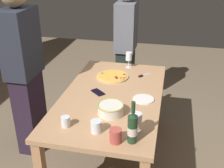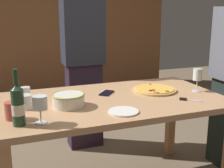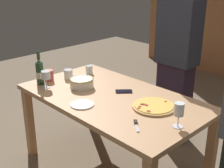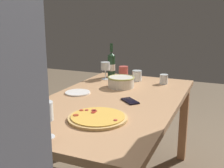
{
  "view_description": "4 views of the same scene",
  "coord_description": "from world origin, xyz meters",
  "px_view_note": "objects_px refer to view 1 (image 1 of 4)",
  "views": [
    {
      "loc": [
        -2.23,
        -0.49,
        1.96
      ],
      "look_at": [
        0.0,
        0.0,
        0.86
      ],
      "focal_mm": 45.07,
      "sensor_mm": 36.0,
      "label": 1
    },
    {
      "loc": [
        -0.72,
        -1.91,
        1.38
      ],
      "look_at": [
        0.0,
        0.0,
        0.86
      ],
      "focal_mm": 47.86,
      "sensor_mm": 36.0,
      "label": 2
    },
    {
      "loc": [
        1.7,
        -1.64,
        1.78
      ],
      "look_at": [
        0.0,
        0.0,
        0.86
      ],
      "focal_mm": 49.11,
      "sensor_mm": 36.0,
      "label": 3
    },
    {
      "loc": [
        1.68,
        0.72,
        1.32
      ],
      "look_at": [
        0.0,
        0.0,
        0.86
      ],
      "focal_mm": 44.06,
      "sensor_mm": 36.0,
      "label": 4
    }
  ],
  "objects_px": {
    "pizza": "(113,76)",
    "person_host": "(126,48)",
    "wine_glass_by_bottle": "(129,57)",
    "pizza_knife": "(143,76)",
    "cup_amber": "(66,122)",
    "side_plate": "(143,99)",
    "serving_bowl": "(111,109)",
    "wine_bottle": "(133,127)",
    "wine_glass_near_pizza": "(136,119)",
    "cell_phone": "(98,92)",
    "cup_spare": "(116,136)",
    "person_guest_left": "(25,72)",
    "cup_ceramic": "(96,126)",
    "dining_table": "(112,103)"
  },
  "relations": [
    {
      "from": "pizza",
      "to": "wine_glass_by_bottle",
      "type": "xyz_separation_m",
      "value": [
        0.3,
        -0.12,
        0.11
      ]
    },
    {
      "from": "pizza",
      "to": "cup_spare",
      "type": "distance_m",
      "value": 1.1
    },
    {
      "from": "cup_ceramic",
      "to": "person_guest_left",
      "type": "relative_size",
      "value": 0.05
    },
    {
      "from": "cell_phone",
      "to": "pizza_knife",
      "type": "xyz_separation_m",
      "value": [
        0.47,
        -0.36,
        0.0
      ]
    },
    {
      "from": "cup_amber",
      "to": "side_plate",
      "type": "bearing_deg",
      "value": -44.16
    },
    {
      "from": "pizza",
      "to": "person_host",
      "type": "distance_m",
      "value": 0.8
    },
    {
      "from": "pizza",
      "to": "side_plate",
      "type": "xyz_separation_m",
      "value": [
        -0.42,
        -0.37,
        -0.01
      ]
    },
    {
      "from": "person_host",
      "to": "person_guest_left",
      "type": "xyz_separation_m",
      "value": [
        -1.15,
        0.8,
        0.07
      ]
    },
    {
      "from": "serving_bowl",
      "to": "cup_amber",
      "type": "distance_m",
      "value": 0.38
    },
    {
      "from": "cup_spare",
      "to": "person_guest_left",
      "type": "distance_m",
      "value": 1.27
    },
    {
      "from": "cell_phone",
      "to": "person_guest_left",
      "type": "distance_m",
      "value": 0.75
    },
    {
      "from": "cup_ceramic",
      "to": "cell_phone",
      "type": "bearing_deg",
      "value": 13.89
    },
    {
      "from": "serving_bowl",
      "to": "person_guest_left",
      "type": "xyz_separation_m",
      "value": [
        0.36,
        0.94,
        0.09
      ]
    },
    {
      "from": "wine_glass_near_pizza",
      "to": "wine_bottle",
      "type": "bearing_deg",
      "value": 174.9
    },
    {
      "from": "wine_bottle",
      "to": "cup_amber",
      "type": "relative_size",
      "value": 3.86
    },
    {
      "from": "wine_glass_near_pizza",
      "to": "person_host",
      "type": "relative_size",
      "value": 0.1
    },
    {
      "from": "pizza",
      "to": "wine_bottle",
      "type": "distance_m",
      "value": 1.1
    },
    {
      "from": "wine_glass_by_bottle",
      "to": "person_guest_left",
      "type": "distance_m",
      "value": 1.13
    },
    {
      "from": "side_plate",
      "to": "pizza",
      "type": "bearing_deg",
      "value": 41.62
    },
    {
      "from": "dining_table",
      "to": "pizza_knife",
      "type": "xyz_separation_m",
      "value": [
        0.48,
        -0.23,
        0.1
      ]
    },
    {
      "from": "wine_glass_by_bottle",
      "to": "pizza_knife",
      "type": "height_order",
      "value": "wine_glass_by_bottle"
    },
    {
      "from": "wine_glass_by_bottle",
      "to": "pizza_knife",
      "type": "xyz_separation_m",
      "value": [
        -0.21,
        -0.19,
        -0.12
      ]
    },
    {
      "from": "cup_spare",
      "to": "person_guest_left",
      "type": "bearing_deg",
      "value": 55.92
    },
    {
      "from": "wine_bottle",
      "to": "pizza_knife",
      "type": "distance_m",
      "value": 1.14
    },
    {
      "from": "wine_glass_near_pizza",
      "to": "cell_phone",
      "type": "distance_m",
      "value": 0.7
    },
    {
      "from": "cup_ceramic",
      "to": "pizza",
      "type": "bearing_deg",
      "value": 5.32
    },
    {
      "from": "wine_glass_near_pizza",
      "to": "pizza",
      "type": "bearing_deg",
      "value": 22.1
    },
    {
      "from": "cup_spare",
      "to": "cell_phone",
      "type": "xyz_separation_m",
      "value": [
        0.69,
        0.31,
        -0.05
      ]
    },
    {
      "from": "cup_spare",
      "to": "cell_phone",
      "type": "height_order",
      "value": "cup_spare"
    },
    {
      "from": "cup_ceramic",
      "to": "side_plate",
      "type": "distance_m",
      "value": 0.63
    },
    {
      "from": "cup_spare",
      "to": "pizza_knife",
      "type": "relative_size",
      "value": 0.79
    },
    {
      "from": "wine_glass_near_pizza",
      "to": "wine_glass_by_bottle",
      "type": "relative_size",
      "value": 0.89
    },
    {
      "from": "person_host",
      "to": "pizza",
      "type": "bearing_deg",
      "value": -3.79
    },
    {
      "from": "pizza",
      "to": "person_host",
      "type": "xyz_separation_m",
      "value": [
        0.8,
        -0.0,
        0.05
      ]
    },
    {
      "from": "cup_spare",
      "to": "side_plate",
      "type": "relative_size",
      "value": 0.55
    },
    {
      "from": "wine_bottle",
      "to": "cup_amber",
      "type": "distance_m",
      "value": 0.53
    },
    {
      "from": "cup_amber",
      "to": "side_plate",
      "type": "xyz_separation_m",
      "value": [
        0.54,
        -0.52,
        -0.04
      ]
    },
    {
      "from": "pizza_knife",
      "to": "person_guest_left",
      "type": "height_order",
      "value": "person_guest_left"
    },
    {
      "from": "pizza_knife",
      "to": "pizza",
      "type": "bearing_deg",
      "value": 107.08
    },
    {
      "from": "cup_ceramic",
      "to": "person_guest_left",
      "type": "distance_m",
      "value": 1.09
    },
    {
      "from": "wine_glass_by_bottle",
      "to": "person_guest_left",
      "type": "xyz_separation_m",
      "value": [
        -0.66,
        0.92,
        0.02
      ]
    },
    {
      "from": "cell_phone",
      "to": "cup_spare",
      "type": "bearing_deg",
      "value": 66.29
    },
    {
      "from": "serving_bowl",
      "to": "cup_amber",
      "type": "relative_size",
      "value": 2.64
    },
    {
      "from": "pizza",
      "to": "wine_bottle",
      "type": "height_order",
      "value": "wine_bottle"
    },
    {
      "from": "serving_bowl",
      "to": "cup_spare",
      "type": "height_order",
      "value": "cup_spare"
    },
    {
      "from": "serving_bowl",
      "to": "wine_bottle",
      "type": "height_order",
      "value": "wine_bottle"
    },
    {
      "from": "cup_amber",
      "to": "pizza_knife",
      "type": "distance_m",
      "value": 1.15
    },
    {
      "from": "wine_glass_by_bottle",
      "to": "side_plate",
      "type": "xyz_separation_m",
      "value": [
        -0.72,
        -0.25,
        -0.12
      ]
    },
    {
      "from": "dining_table",
      "to": "pizza_knife",
      "type": "bearing_deg",
      "value": -25.49
    },
    {
      "from": "pizza_knife",
      "to": "cup_spare",
      "type": "bearing_deg",
      "value": 177.4
    }
  ]
}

